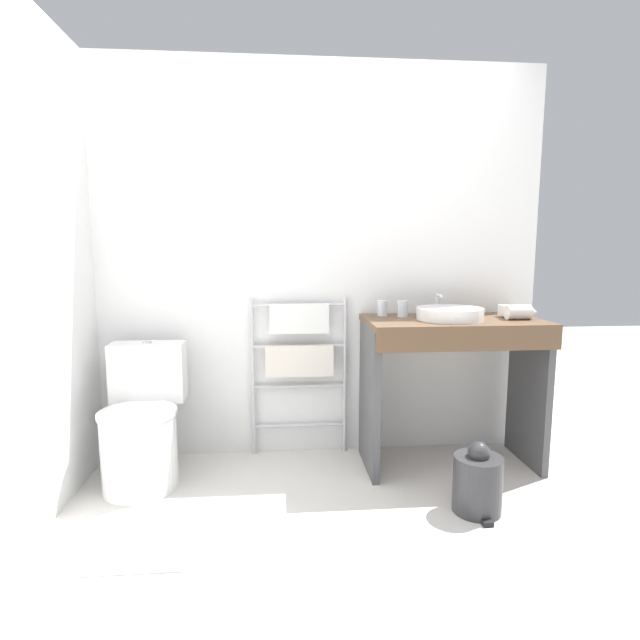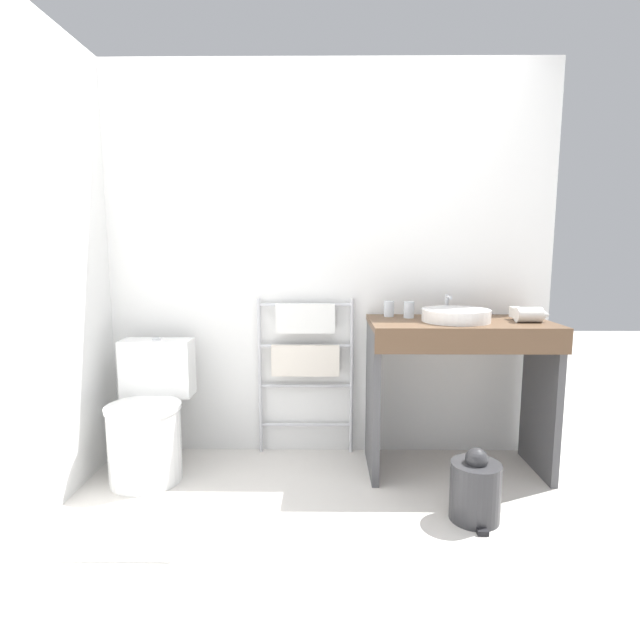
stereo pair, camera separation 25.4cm
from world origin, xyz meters
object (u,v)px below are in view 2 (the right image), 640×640
Objects in this scene: trash_bin at (475,489)px; cup_near_edge at (409,310)px; sink_basin at (456,315)px; towel_radiator at (305,350)px; toilet at (149,422)px; cup_near_wall at (389,309)px; hair_dryer at (529,314)px.

cup_near_edge is at bearing 109.00° from trash_bin.
trash_bin is (-0.01, -0.52, -0.77)m from sink_basin.
towel_radiator is 10.36× the size of cup_near_edge.
trash_bin is at bearing -14.96° from toilet.
toilet is 2.14× the size of trash_bin.
sink_basin is at bearing 1.85° from toilet.
trash_bin is (0.23, -0.66, -0.78)m from cup_near_edge.
cup_near_wall is at bearing 153.48° from cup_near_edge.
sink_basin is 2.02× the size of hair_dryer.
trash_bin is at bearing -129.34° from hair_dryer.
hair_dryer is at bearing -2.06° from sink_basin.
toilet is at bearing -172.45° from cup_near_edge.
cup_near_wall is 0.50× the size of hair_dryer.
hair_dryer reaches higher than trash_bin.
toilet is 4.09× the size of hair_dryer.
trash_bin is (-0.41, -0.50, -0.78)m from hair_dryer.
toilet is at bearing -169.63° from cup_near_wall.
trash_bin is (0.34, -0.71, -0.78)m from cup_near_wall.
towel_radiator reaches higher than cup_near_edge.
cup_near_edge is (1.49, 0.20, 0.62)m from toilet.
towel_radiator is 1.31m from hair_dryer.
cup_near_edge is at bearing -26.52° from cup_near_wall.
cup_near_edge is at bearing -10.95° from towel_radiator.
hair_dryer reaches higher than sink_basin.
cup_near_edge is at bearing 166.22° from hair_dryer.
cup_near_edge reaches higher than hair_dryer.
towel_radiator is at bearing 137.23° from trash_bin.
sink_basin is at bearing -29.48° from cup_near_wall.
cup_near_wall is (0.50, -0.06, 0.27)m from towel_radiator.
toilet is 1.53m from cup_near_wall.
toilet is 2.03× the size of sink_basin.
cup_near_edge reaches higher than trash_bin.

